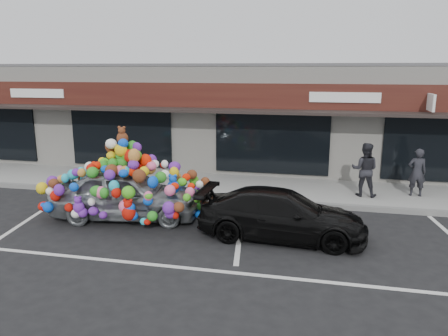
% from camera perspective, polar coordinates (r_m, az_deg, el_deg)
% --- Properties ---
extents(ground, '(90.00, 90.00, 0.00)m').
position_cam_1_polar(ground, '(12.19, -11.20, -7.17)').
color(ground, black).
rests_on(ground, ground).
extents(shop_building, '(24.00, 7.20, 4.31)m').
position_cam_1_polar(shop_building, '(19.58, -1.55, 7.12)').
color(shop_building, silver).
rests_on(shop_building, ground).
extents(sidewalk, '(26.00, 3.00, 0.15)m').
position_cam_1_polar(sidewalk, '(15.74, -5.42, -2.10)').
color(sidewalk, '#969791').
rests_on(sidewalk, ground).
extents(kerb, '(26.00, 0.18, 0.16)m').
position_cam_1_polar(kerb, '(14.37, -7.25, -3.60)').
color(kerb, slate).
rests_on(kerb, ground).
extents(parking_stripe_left, '(0.73, 4.37, 0.01)m').
position_cam_1_polar(parking_stripe_left, '(13.90, -23.11, -5.45)').
color(parking_stripe_left, silver).
rests_on(parking_stripe_left, ground).
extents(parking_stripe_mid, '(0.73, 4.37, 0.01)m').
position_cam_1_polar(parking_stripe_mid, '(11.58, 2.14, -7.98)').
color(parking_stripe_mid, silver).
rests_on(parking_stripe_mid, ground).
extents(lane_line, '(14.00, 0.12, 0.01)m').
position_cam_1_polar(lane_line, '(9.53, -5.51, -12.81)').
color(lane_line, silver).
rests_on(lane_line, ground).
extents(toy_car, '(3.02, 4.67, 2.59)m').
position_cam_1_polar(toy_car, '(12.46, -12.70, -2.56)').
color(toy_car, '#ABB1B6').
rests_on(toy_car, ground).
extents(black_sedan, '(1.87, 4.22, 1.20)m').
position_cam_1_polar(black_sedan, '(10.94, 7.54, -6.04)').
color(black_sedan, black).
rests_on(black_sedan, ground).
extents(pedestrian_a, '(0.57, 0.39, 1.54)m').
position_cam_1_polar(pedestrian_a, '(15.09, 23.90, -0.53)').
color(pedestrian_a, black).
rests_on(pedestrian_a, sidewalk).
extents(pedestrian_b, '(0.93, 0.78, 1.71)m').
position_cam_1_polar(pedestrian_b, '(14.49, 17.90, -0.20)').
color(pedestrian_b, black).
rests_on(pedestrian_b, sidewalk).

